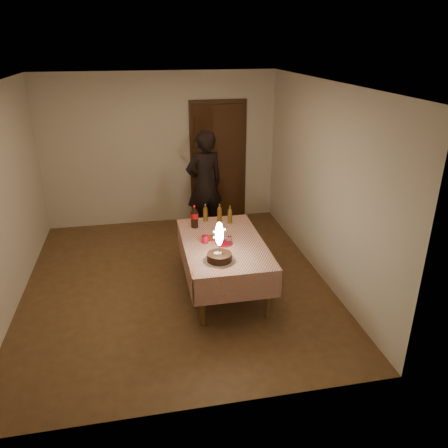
{
  "coord_description": "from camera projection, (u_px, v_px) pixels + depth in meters",
  "views": [
    {
      "loc": [
        -0.37,
        -5.21,
        3.07
      ],
      "look_at": [
        0.6,
        -0.32,
        0.95
      ],
      "focal_mm": 35.0,
      "sensor_mm": 36.0,
      "label": 1
    }
  ],
  "objects": [
    {
      "name": "ground",
      "position": [
        177.0,
        282.0,
        5.97
      ],
      "size": [
        4.0,
        4.5,
        0.01
      ],
      "primitive_type": "cube",
      "color": "brown",
      "rests_on": "ground"
    },
    {
      "name": "room_shell",
      "position": [
        173.0,
        163.0,
        5.39
      ],
      "size": [
        4.04,
        4.54,
        2.62
      ],
      "color": "beige",
      "rests_on": "ground"
    },
    {
      "name": "dining_table",
      "position": [
        223.0,
        248.0,
        5.6
      ],
      "size": [
        1.02,
        1.72,
        0.68
      ],
      "color": "brown",
      "rests_on": "ground"
    },
    {
      "name": "birthday_cake",
      "position": [
        219.0,
        252.0,
        5.05
      ],
      "size": [
        0.36,
        0.36,
        0.49
      ],
      "color": "white",
      "rests_on": "dining_table"
    },
    {
      "name": "red_plate",
      "position": [
        224.0,
        243.0,
        5.51
      ],
      "size": [
        0.22,
        0.22,
        0.01
      ],
      "primitive_type": "cylinder",
      "color": "#AC0B1F",
      "rests_on": "dining_table"
    },
    {
      "name": "red_cup",
      "position": [
        205.0,
        239.0,
        5.52
      ],
      "size": [
        0.08,
        0.08,
        0.1
      ],
      "primitive_type": "cylinder",
      "color": "red",
      "rests_on": "dining_table"
    },
    {
      "name": "clear_cup",
      "position": [
        229.0,
        240.0,
        5.51
      ],
      "size": [
        0.07,
        0.07,
        0.09
      ],
      "primitive_type": "cylinder",
      "color": "silver",
      "rests_on": "dining_table"
    },
    {
      "name": "napkin_stack",
      "position": [
        208.0,
        238.0,
        5.64
      ],
      "size": [
        0.15,
        0.15,
        0.02
      ],
      "primitive_type": "cube",
      "color": "#AC2613",
      "rests_on": "dining_table"
    },
    {
      "name": "cola_bottle",
      "position": [
        194.0,
        217.0,
        5.94
      ],
      "size": [
        0.1,
        0.1,
        0.32
      ],
      "color": "black",
      "rests_on": "dining_table"
    },
    {
      "name": "amber_bottle_left",
      "position": [
        205.0,
        213.0,
        6.15
      ],
      "size": [
        0.06,
        0.06,
        0.25
      ],
      "color": "#5E3D10",
      "rests_on": "dining_table"
    },
    {
      "name": "amber_bottle_right",
      "position": [
        230.0,
        215.0,
        6.09
      ],
      "size": [
        0.06,
        0.06,
        0.25
      ],
      "color": "#5E3D10",
      "rests_on": "dining_table"
    },
    {
      "name": "amber_bottle_mid",
      "position": [
        220.0,
        213.0,
        6.16
      ],
      "size": [
        0.06,
        0.06,
        0.25
      ],
      "color": "#5E3D10",
      "rests_on": "dining_table"
    },
    {
      "name": "photographer",
      "position": [
        204.0,
        184.0,
        7.1
      ],
      "size": [
        0.74,
        0.59,
        1.76
      ],
      "color": "black",
      "rests_on": "ground"
    }
  ]
}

